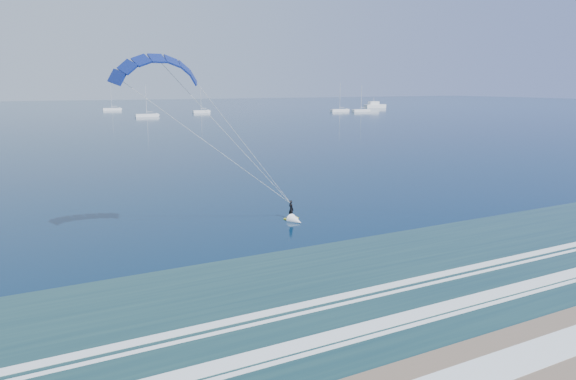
# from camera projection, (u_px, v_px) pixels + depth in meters

# --- Properties ---
(ground) EXTENTS (900.00, 900.00, 0.00)m
(ground) POSITION_uv_depth(u_px,v_px,m) (495.00, 362.00, 23.73)
(ground) COLOR #082946
(ground) RESTS_ON ground
(kitesurfer_rig) EXTENTS (18.50, 7.40, 15.77)m
(kitesurfer_rig) POSITION_uv_depth(u_px,v_px,m) (233.00, 141.00, 41.93)
(kitesurfer_rig) COLOR yellow
(kitesurfer_rig) RESTS_ON ground
(motor_yacht) EXTENTS (13.00, 3.47, 5.64)m
(motor_yacht) POSITION_uv_depth(u_px,v_px,m) (375.00, 105.00, 286.35)
(motor_yacht) COLOR white
(motor_yacht) RESTS_ON ground
(sailboat_3) EXTENTS (9.10, 2.40, 12.57)m
(sailboat_3) POSITION_uv_depth(u_px,v_px,m) (147.00, 115.00, 205.51)
(sailboat_3) COLOR white
(sailboat_3) RESTS_ON ground
(sailboat_4) EXTENTS (8.88, 2.40, 12.05)m
(sailboat_4) POSITION_uv_depth(u_px,v_px,m) (112.00, 109.00, 257.92)
(sailboat_4) COLOR white
(sailboat_4) RESTS_ON ground
(sailboat_5) EXTENTS (7.83, 2.40, 10.81)m
(sailboat_5) POSITION_uv_depth(u_px,v_px,m) (201.00, 111.00, 235.33)
(sailboat_5) COLOR white
(sailboat_5) RESTS_ON ground
(sailboat_6) EXTENTS (9.33, 2.40, 12.55)m
(sailboat_6) POSITION_uv_depth(u_px,v_px,m) (361.00, 110.00, 244.96)
(sailboat_6) COLOR white
(sailboat_6) RESTS_ON ground
(sailboat_7) EXTENTS (9.68, 2.40, 13.60)m
(sailboat_7) POSITION_uv_depth(u_px,v_px,m) (340.00, 110.00, 246.27)
(sailboat_7) COLOR white
(sailboat_7) RESTS_ON ground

